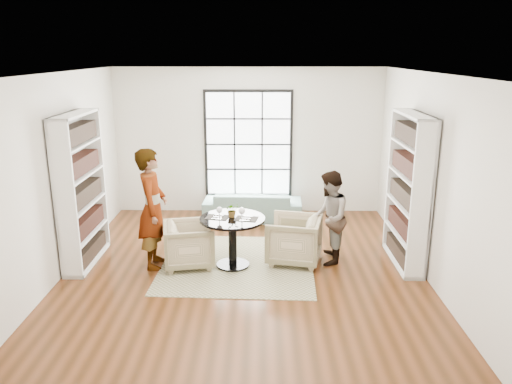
{
  "coord_description": "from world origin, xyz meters",
  "views": [
    {
      "loc": [
        0.26,
        -7.2,
        3.29
      ],
      "look_at": [
        0.18,
        0.4,
        1.15
      ],
      "focal_mm": 35.0,
      "sensor_mm": 36.0,
      "label": 1
    }
  ],
  "objects_px": {
    "sofa": "(253,205)",
    "wine_glass_right": "(242,211)",
    "wine_glass_left": "(219,210)",
    "pedestal_table": "(233,231)",
    "person_right": "(329,218)",
    "armchair_left": "(189,245)",
    "flower_centerpiece": "(232,210)",
    "armchair_right": "(294,240)",
    "person_left": "(153,209)"
  },
  "relations": [
    {
      "from": "sofa",
      "to": "wine_glass_right",
      "type": "height_order",
      "value": "wine_glass_right"
    },
    {
      "from": "armchair_right",
      "to": "wine_glass_left",
      "type": "bearing_deg",
      "value": -65.59
    },
    {
      "from": "person_left",
      "to": "pedestal_table",
      "type": "bearing_deg",
      "value": -93.91
    },
    {
      "from": "armchair_left",
      "to": "wine_glass_right",
      "type": "bearing_deg",
      "value": -112.26
    },
    {
      "from": "flower_centerpiece",
      "to": "sofa",
      "type": "bearing_deg",
      "value": 83.07
    },
    {
      "from": "sofa",
      "to": "flower_centerpiece",
      "type": "bearing_deg",
      "value": 85.48
    },
    {
      "from": "wine_glass_left",
      "to": "person_left",
      "type": "bearing_deg",
      "value": 175.26
    },
    {
      "from": "sofa",
      "to": "wine_glass_left",
      "type": "height_order",
      "value": "wine_glass_left"
    },
    {
      "from": "person_left",
      "to": "wine_glass_right",
      "type": "relative_size",
      "value": 8.77
    },
    {
      "from": "wine_glass_right",
      "to": "armchair_right",
      "type": "bearing_deg",
      "value": 22.06
    },
    {
      "from": "wine_glass_left",
      "to": "flower_centerpiece",
      "type": "xyz_separation_m",
      "value": [
        0.19,
        0.11,
        -0.03
      ]
    },
    {
      "from": "wine_glass_left",
      "to": "wine_glass_right",
      "type": "distance_m",
      "value": 0.36
    },
    {
      "from": "pedestal_table",
      "to": "flower_centerpiece",
      "type": "xyz_separation_m",
      "value": [
        -0.0,
        0.05,
        0.34
      ]
    },
    {
      "from": "pedestal_table",
      "to": "wine_glass_left",
      "type": "height_order",
      "value": "wine_glass_left"
    },
    {
      "from": "sofa",
      "to": "wine_glass_right",
      "type": "distance_m",
      "value": 2.58
    },
    {
      "from": "pedestal_table",
      "to": "sofa",
      "type": "relative_size",
      "value": 0.52
    },
    {
      "from": "armchair_right",
      "to": "wine_glass_right",
      "type": "distance_m",
      "value": 1.06
    },
    {
      "from": "armchair_left",
      "to": "wine_glass_left",
      "type": "distance_m",
      "value": 0.78
    },
    {
      "from": "armchair_right",
      "to": "flower_centerpiece",
      "type": "distance_m",
      "value": 1.13
    },
    {
      "from": "person_right",
      "to": "wine_glass_left",
      "type": "xyz_separation_m",
      "value": [
        -1.72,
        -0.25,
        0.2
      ]
    },
    {
      "from": "armchair_left",
      "to": "sofa",
      "type": "bearing_deg",
      "value": -33.38
    },
    {
      "from": "armchair_right",
      "to": "person_left",
      "type": "relative_size",
      "value": 0.44
    },
    {
      "from": "person_left",
      "to": "flower_centerpiece",
      "type": "bearing_deg",
      "value": -91.73
    },
    {
      "from": "wine_glass_left",
      "to": "flower_centerpiece",
      "type": "bearing_deg",
      "value": 30.14
    },
    {
      "from": "person_left",
      "to": "wine_glass_right",
      "type": "xyz_separation_m",
      "value": [
        1.39,
        -0.17,
        0.02
      ]
    },
    {
      "from": "pedestal_table",
      "to": "armchair_left",
      "type": "height_order",
      "value": "pedestal_table"
    },
    {
      "from": "sofa",
      "to": "person_right",
      "type": "xyz_separation_m",
      "value": [
        1.25,
        -2.15,
        0.46
      ]
    },
    {
      "from": "armchair_left",
      "to": "flower_centerpiece",
      "type": "height_order",
      "value": "flower_centerpiece"
    },
    {
      "from": "pedestal_table",
      "to": "person_right",
      "type": "bearing_deg",
      "value": 6.89
    },
    {
      "from": "sofa",
      "to": "person_left",
      "type": "distance_m",
      "value": 2.84
    },
    {
      "from": "pedestal_table",
      "to": "wine_glass_left",
      "type": "xyz_separation_m",
      "value": [
        -0.19,
        -0.06,
        0.37
      ]
    },
    {
      "from": "armchair_right",
      "to": "wine_glass_right",
      "type": "xyz_separation_m",
      "value": [
        -0.82,
        -0.33,
        0.58
      ]
    },
    {
      "from": "pedestal_table",
      "to": "wine_glass_right",
      "type": "height_order",
      "value": "wine_glass_right"
    },
    {
      "from": "wine_glass_left",
      "to": "flower_centerpiece",
      "type": "height_order",
      "value": "flower_centerpiece"
    },
    {
      "from": "sofa",
      "to": "person_left",
      "type": "relative_size",
      "value": 1.04
    },
    {
      "from": "pedestal_table",
      "to": "armchair_right",
      "type": "xyz_separation_m",
      "value": [
        0.97,
        0.18,
        -0.21
      ]
    },
    {
      "from": "wine_glass_left",
      "to": "wine_glass_right",
      "type": "height_order",
      "value": "wine_glass_right"
    },
    {
      "from": "sofa",
      "to": "person_left",
      "type": "xyz_separation_m",
      "value": [
        -1.51,
        -2.31,
        0.66
      ]
    },
    {
      "from": "wine_glass_left",
      "to": "sofa",
      "type": "bearing_deg",
      "value": 78.93
    },
    {
      "from": "sofa",
      "to": "wine_glass_right",
      "type": "relative_size",
      "value": 9.1
    },
    {
      "from": "wine_glass_right",
      "to": "flower_centerpiece",
      "type": "distance_m",
      "value": 0.25
    },
    {
      "from": "pedestal_table",
      "to": "armchair_right",
      "type": "relative_size",
      "value": 1.22
    },
    {
      "from": "sofa",
      "to": "armchair_right",
      "type": "distance_m",
      "value": 2.26
    },
    {
      "from": "sofa",
      "to": "flower_centerpiece",
      "type": "height_order",
      "value": "flower_centerpiece"
    },
    {
      "from": "armchair_right",
      "to": "wine_glass_left",
      "type": "xyz_separation_m",
      "value": [
        -1.17,
        -0.25,
        0.57
      ]
    },
    {
      "from": "pedestal_table",
      "to": "wine_glass_left",
      "type": "relative_size",
      "value": 5.08
    },
    {
      "from": "armchair_right",
      "to": "flower_centerpiece",
      "type": "relative_size",
      "value": 3.72
    },
    {
      "from": "pedestal_table",
      "to": "person_left",
      "type": "relative_size",
      "value": 0.54
    },
    {
      "from": "person_left",
      "to": "wine_glass_left",
      "type": "height_order",
      "value": "person_left"
    },
    {
      "from": "armchair_right",
      "to": "person_right",
      "type": "relative_size",
      "value": 0.56
    }
  ]
}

